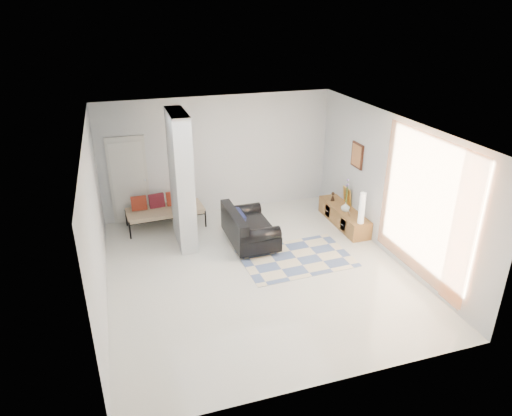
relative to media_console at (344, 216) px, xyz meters
name	(u,v)px	position (x,y,z in m)	size (l,w,h in m)	color
floor	(257,271)	(-2.52, -1.31, -0.20)	(6.00, 6.00, 0.00)	silver
ceiling	(257,127)	(-2.52, -1.31, 2.60)	(6.00, 6.00, 0.00)	white
wall_back	(218,155)	(-2.52, 1.69, 1.20)	(6.00, 6.00, 0.00)	silver
wall_front	(331,298)	(-2.52, -4.31, 1.20)	(6.00, 6.00, 0.00)	silver
wall_left	(96,224)	(-5.27, -1.31, 1.20)	(6.00, 6.00, 0.00)	silver
wall_right	(390,187)	(0.23, -1.31, 1.20)	(6.00, 6.00, 0.00)	silver
partition_column	(181,180)	(-3.62, 0.29, 1.20)	(0.35, 1.20, 2.80)	#B7BDBF
hallway_door	(129,180)	(-4.62, 1.65, 0.82)	(0.85, 0.06, 2.04)	beige
curtain	(424,208)	(0.15, -2.46, 1.25)	(2.55, 2.55, 0.00)	orange
wall_art	(357,155)	(0.20, 0.00, 1.45)	(0.04, 0.45, 0.55)	#3E1B10
media_console	(344,216)	(0.00, 0.00, 0.00)	(0.45, 1.76, 0.80)	brown
loveseat	(247,228)	(-2.38, -0.20, 0.15)	(0.91, 1.54, 0.76)	silver
daybed	(164,209)	(-3.95, 1.16, 0.21)	(1.75, 0.82, 0.77)	black
area_rug	(296,258)	(-1.62, -1.11, -0.20)	(2.16, 1.44, 0.01)	beige
cylinder_lamp	(362,208)	(-0.02, -0.77, 0.54)	(0.13, 0.13, 0.69)	white
bronze_figurine	(333,196)	(-0.05, 0.51, 0.30)	(0.11, 0.11, 0.21)	#322116
vase	(345,207)	(-0.05, -0.13, 0.30)	(0.20, 0.20, 0.21)	silver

